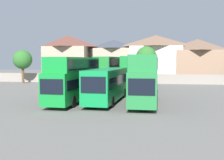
{
  "coord_description": "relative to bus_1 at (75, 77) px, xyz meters",
  "views": [
    {
      "loc": [
        5.02,
        -28.26,
        4.52
      ],
      "look_at": [
        0.0,
        3.0,
        2.15
      ],
      "focal_mm": 43.67,
      "sensor_mm": 36.0,
      "label": 1
    }
  ],
  "objects": [
    {
      "name": "tree_right_of_lot",
      "position": [
        6.75,
        25.97,
        2.39
      ],
      "size": [
        4.05,
        4.05,
        7.16
      ],
      "color": "brown",
      "rests_on": "ground"
    },
    {
      "name": "depot_boundary_wall",
      "position": [
        3.59,
        23.47,
        -1.79
      ],
      "size": [
        56.0,
        0.5,
        1.8
      ],
      "primitive_type": "cube",
      "color": "gray",
      "rests_on": "ground"
    },
    {
      "name": "tree_behind_wall",
      "position": [
        -16.53,
        20.47,
        1.79
      ],
      "size": [
        3.63,
        3.63,
        6.34
      ],
      "color": "brown",
      "rests_on": "ground"
    },
    {
      "name": "house_terrace_far_right",
      "position": [
        17.36,
        31.98,
        1.83
      ],
      "size": [
        9.66,
        8.27,
        8.88
      ],
      "color": "#9E7A60",
      "rests_on": "ground"
    },
    {
      "name": "ground",
      "position": [
        3.59,
        17.97,
        -2.69
      ],
      "size": [
        140.0,
        140.0,
        0.0
      ],
      "primitive_type": "plane",
      "color": "slate"
    },
    {
      "name": "house_terrace_left",
      "position": [
        -11.09,
        31.5,
        2.4
      ],
      "size": [
        10.04,
        8.37,
        10.0
      ],
      "color": "tan",
      "rests_on": "ground"
    },
    {
      "name": "bus_3",
      "position": [
        7.52,
        -0.3,
        0.1
      ],
      "size": [
        2.7,
        11.1,
        4.96
      ],
      "rotation": [
        0.0,
        0.0,
        -1.58
      ],
      "color": "#237C3B",
      "rests_on": "ground"
    },
    {
      "name": "bus_5",
      "position": [
        5.43,
        13.45,
        0.13
      ],
      "size": [
        3.36,
        12.08,
        5.01
      ],
      "rotation": [
        0.0,
        0.0,
        -1.64
      ],
      "color": "#1B8435",
      "rests_on": "ground"
    },
    {
      "name": "bus_2",
      "position": [
        3.57,
        0.28,
        -0.67
      ],
      "size": [
        3.14,
        11.47,
        3.54
      ],
      "rotation": [
        0.0,
        0.0,
        -1.62
      ],
      "color": "#118B41",
      "rests_on": "ground"
    },
    {
      "name": "bus_1",
      "position": [
        0.0,
        0.0,
        0.0
      ],
      "size": [
        2.99,
        11.9,
        4.77
      ],
      "rotation": [
        0.0,
        0.0,
        -1.62
      ],
      "color": "#138931",
      "rests_on": "ground"
    },
    {
      "name": "bus_4",
      "position": [
        1.54,
        13.5,
        0.09
      ],
      "size": [
        3.27,
        11.94,
        4.95
      ],
      "rotation": [
        0.0,
        0.0,
        -1.64
      ],
      "color": "#238134",
      "rests_on": "ground"
    },
    {
      "name": "house_terrace_centre",
      "position": [
        -0.84,
        33.14,
        1.89
      ],
      "size": [
        8.8,
        6.37,
        9.02
      ],
      "color": "tan",
      "rests_on": "ground"
    },
    {
      "name": "house_terrace_right",
      "position": [
        8.6,
        31.8,
        2.29
      ],
      "size": [
        11.46,
        6.74,
        9.78
      ],
      "color": "silver",
      "rests_on": "ground"
    }
  ]
}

